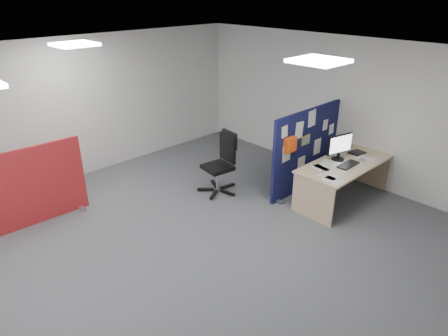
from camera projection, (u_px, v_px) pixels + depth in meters
floor at (152, 270)px, 5.39m from camera, size 9.00×9.00×0.00m
ceiling at (133, 68)px, 4.27m from camera, size 9.00×7.00×0.02m
wall_back at (35, 118)px, 7.13m from camera, size 9.00×0.02×2.70m
wall_right at (343, 109)px, 7.66m from camera, size 0.02×7.00×2.70m
ceiling_lights at (127, 60)px, 4.93m from camera, size 4.10×4.10×0.04m
navy_divider at (306, 150)px, 7.27m from camera, size 1.87×0.30×1.54m
main_desk at (342, 170)px, 6.97m from camera, size 1.91×0.85×0.73m
monitor_main at (340, 146)px, 6.88m from camera, size 0.52×0.22×0.46m
keyboard at (348, 165)px, 6.76m from camera, size 0.45×0.18×0.02m
mouse at (361, 160)px, 6.95m from camera, size 0.11×0.09×0.03m
paper_tray at (357, 153)px, 7.26m from camera, size 0.31×0.25×0.01m
red_divider at (30, 188)px, 6.22m from camera, size 1.73×0.30×1.29m
office_chair at (223, 159)px, 7.27m from camera, size 0.73×0.73×1.11m
desk_papers at (334, 166)px, 6.73m from camera, size 1.43×0.86×0.00m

